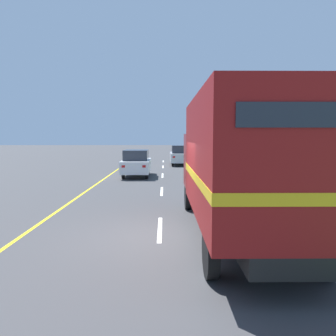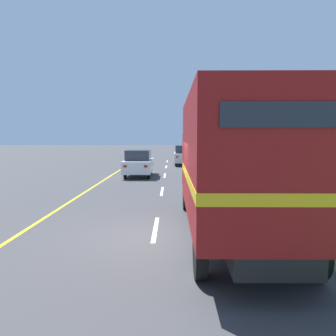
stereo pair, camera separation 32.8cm
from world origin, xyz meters
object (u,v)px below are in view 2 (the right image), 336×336
(lead_car_silver_ahead, at_px, (184,155))
(roadside_tree_mid, at_px, (311,127))
(horse_trailer_truck, at_px, (235,163))
(highway_sign, at_px, (330,159))
(roadside_tree_far, at_px, (286,125))
(lead_car_white, at_px, (139,163))

(lead_car_silver_ahead, xyz_separation_m, roadside_tree_mid, (9.37, -5.88, 2.46))
(roadside_tree_mid, bearing_deg, horse_trailer_truck, -118.08)
(highway_sign, distance_m, roadside_tree_mid, 14.28)
(highway_sign, height_order, roadside_tree_mid, roadside_tree_mid)
(roadside_tree_mid, bearing_deg, highway_sign, -110.08)
(lead_car_silver_ahead, xyz_separation_m, highway_sign, (4.50, -19.21, 0.92))
(roadside_tree_far, bearing_deg, horse_trailer_truck, -111.82)
(lead_car_white, distance_m, roadside_tree_far, 16.15)
(horse_trailer_truck, relative_size, highway_sign, 2.70)
(lead_car_silver_ahead, distance_m, highway_sign, 19.76)
(lead_car_white, xyz_separation_m, roadside_tree_far, (12.94, 9.23, 2.89))
(roadside_tree_mid, bearing_deg, lead_car_silver_ahead, 147.89)
(roadside_tree_mid, distance_m, roadside_tree_far, 6.12)
(lead_car_silver_ahead, height_order, highway_sign, highway_sign)
(roadside_tree_far, bearing_deg, roadside_tree_mid, -92.08)
(lead_car_silver_ahead, distance_m, roadside_tree_far, 10.01)
(roadside_tree_mid, bearing_deg, lead_car_white, -166.17)
(lead_car_white, distance_m, highway_sign, 12.90)
(lead_car_white, height_order, roadside_tree_far, roadside_tree_far)
(horse_trailer_truck, relative_size, roadside_tree_mid, 1.43)
(lead_car_white, bearing_deg, horse_trailer_truck, -74.29)
(lead_car_white, xyz_separation_m, roadside_tree_mid, (12.72, 3.13, 2.49))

